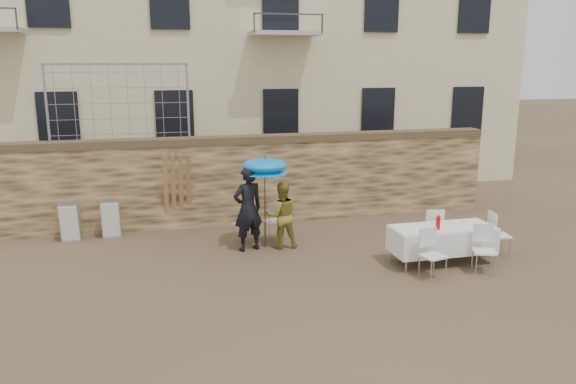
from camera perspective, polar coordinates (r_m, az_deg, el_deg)
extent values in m
plane|color=brown|center=(10.04, 0.82, -10.73)|extent=(80.00, 80.00, 0.00)
cube|color=olive|center=(14.38, -4.24, 1.21)|extent=(13.00, 0.50, 2.20)
imported|color=black|center=(12.22, -4.09, -1.71)|extent=(0.79, 0.64, 1.88)
imported|color=gold|center=(12.41, -0.66, -2.38)|extent=(0.73, 0.57, 1.48)
cylinder|color=#3F3F44|center=(12.41, -2.35, -1.90)|extent=(0.03, 0.03, 1.69)
cone|color=#097BD6|center=(12.20, -2.39, 2.44)|extent=(1.01, 1.01, 0.22)
cube|color=white|center=(11.90, 15.46, -3.52)|extent=(2.10, 0.85, 0.05)
cylinder|color=silver|center=(11.29, 11.96, -6.25)|extent=(0.04, 0.04, 0.74)
cylinder|color=silver|center=(12.22, 20.05, -5.29)|extent=(0.04, 0.04, 0.74)
cylinder|color=silver|center=(11.88, 10.52, -5.20)|extent=(0.04, 0.04, 0.74)
cylinder|color=silver|center=(12.77, 18.34, -4.37)|extent=(0.04, 0.04, 0.74)
cylinder|color=red|center=(11.64, 15.00, -3.08)|extent=(0.09, 0.09, 0.26)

